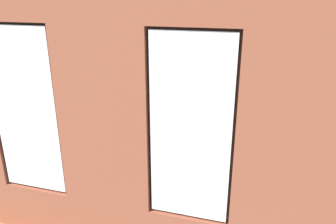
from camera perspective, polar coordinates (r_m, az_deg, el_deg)
name	(u,v)px	position (r m, az deg, el deg)	size (l,w,h in m)	color
ground_plane	(171,153)	(6.46, 0.53, -7.19)	(6.44, 5.98, 0.10)	#99663D
brick_wall_with_windows	(104,124)	(3.56, -11.11, -2.10)	(5.84, 0.30, 3.22)	#9E5138
white_wall_right	(28,63)	(7.06, -23.16, 7.86)	(0.10, 4.98, 3.22)	silver
couch_by_window	(109,188)	(4.80, -10.22, -12.84)	(1.90, 0.87, 0.80)	black
couch_left	(293,146)	(6.29, 20.96, -5.56)	(0.92, 1.75, 0.80)	black
coffee_table	(179,136)	(6.11, 1.94, -4.20)	(1.35, 0.82, 0.45)	#A87547
cup_ceramic	(179,131)	(6.07, 1.95, -3.29)	(0.08, 0.08, 0.10)	#B23D38
candle_jar	(156,131)	(6.07, -2.06, -3.28)	(0.08, 0.08, 0.10)	#B7333D
table_plant_small	(183,130)	(5.90, 2.61, -3.15)	(0.14, 0.14, 0.24)	gray
remote_silver	(200,132)	(6.14, 5.66, -3.50)	(0.05, 0.17, 0.02)	#B2B2B7
media_console	(49,130)	(7.23, -20.04, -2.90)	(1.28, 0.42, 0.47)	black
tv_flatscreen	(45,101)	(7.02, -20.63, 1.77)	(1.17, 0.20, 0.76)	black
papasan_chair	(192,102)	(7.91, 4.18, 1.81)	(1.05, 1.05, 0.67)	olive
potted_plant_mid_room_small	(211,124)	(6.71, 7.51, -2.14)	(0.34, 0.34, 0.57)	beige
potted_plant_between_couches	(209,193)	(4.38, 7.10, -13.81)	(0.50, 0.50, 0.74)	brown
potted_plant_corner_far_left	(321,214)	(4.26, 25.16, -15.77)	(0.61, 0.61, 0.80)	#9E5638
potted_plant_near_tv	(33,127)	(5.91, -22.46, -2.46)	(0.89, 0.89, 1.20)	#47423D
potted_plant_foreground_right	(108,85)	(8.69, -10.39, 4.72)	(0.74, 0.74, 1.01)	#47423D
potted_plant_by_left_couch	(270,118)	(7.47, 17.38, -0.92)	(0.35, 0.35, 0.51)	brown
potted_plant_corner_near_left	(298,96)	(7.86, 21.68, 2.53)	(0.80, 0.80, 1.12)	#9E5638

